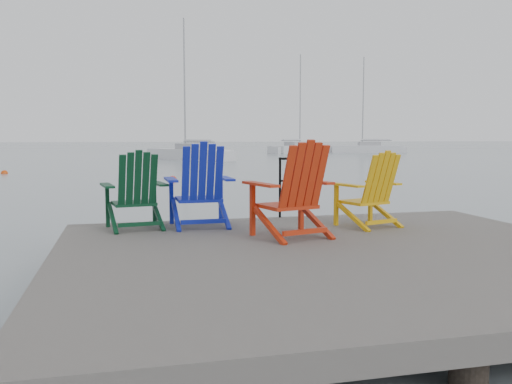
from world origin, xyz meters
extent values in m
plane|color=gray|center=(0.00, 0.00, 0.00)|extent=(400.00, 400.00, 0.00)
cube|color=#2E2A28|center=(0.00, 0.00, 0.40)|extent=(6.00, 5.00, 0.20)
cylinder|color=black|center=(-2.70, 2.20, -0.30)|extent=(0.26, 0.26, 1.20)
cylinder|color=black|center=(0.00, 2.20, -0.30)|extent=(0.26, 0.26, 1.20)
cylinder|color=black|center=(2.70, 2.20, -0.30)|extent=(0.26, 0.26, 1.20)
cylinder|color=black|center=(0.03, 2.45, 0.95)|extent=(0.04, 0.04, 0.90)
cylinder|color=black|center=(0.47, 2.45, 0.95)|extent=(0.04, 0.04, 0.90)
cylinder|color=black|center=(0.25, 2.45, 1.38)|extent=(0.48, 0.04, 0.04)
cylinder|color=black|center=(0.25, 2.45, 1.05)|extent=(0.44, 0.03, 0.03)
cube|color=#09321B|center=(-2.11, 2.03, 0.83)|extent=(0.60, 0.55, 0.04)
cube|color=#09321B|center=(-2.45, 2.17, 0.78)|extent=(0.06, 0.06, 0.56)
cube|color=#09321B|center=(-1.83, 2.27, 0.78)|extent=(0.06, 0.06, 0.56)
cube|color=#09321B|center=(-2.44, 1.95, 1.08)|extent=(0.21, 0.62, 0.03)
cube|color=#09321B|center=(-1.77, 2.06, 1.08)|extent=(0.21, 0.62, 0.03)
cube|color=#09321B|center=(-2.06, 1.70, 1.16)|extent=(0.53, 0.33, 0.69)
cube|color=#0F1EA4|center=(-1.25, 2.03, 0.86)|extent=(0.59, 0.53, 0.04)
cube|color=#0F1EA4|center=(-1.60, 2.24, 0.81)|extent=(0.06, 0.06, 0.62)
cube|color=#0F1EA4|center=(-0.90, 2.25, 0.81)|extent=(0.06, 0.06, 0.62)
cube|color=#0F1EA4|center=(-1.62, 2.00, 1.13)|extent=(0.14, 0.67, 0.03)
cube|color=#0F1EA4|center=(-0.87, 2.01, 1.13)|extent=(0.14, 0.67, 0.03)
cube|color=#0F1EA4|center=(-1.24, 1.67, 1.23)|extent=(0.55, 0.29, 0.76)
cube|color=#B2260D|center=(-0.31, 0.98, 0.87)|extent=(0.72, 0.67, 0.04)
cube|color=#B2260D|center=(-0.71, 1.10, 0.82)|extent=(0.07, 0.07, 0.63)
cube|color=#B2260D|center=(-0.03, 1.29, 0.82)|extent=(0.07, 0.07, 0.63)
cube|color=#B2260D|center=(-0.68, 0.86, 1.15)|extent=(0.31, 0.70, 0.03)
cube|color=#B2260D|center=(0.06, 1.06, 1.15)|extent=(0.31, 0.70, 0.03)
cube|color=#B2260D|center=(-0.22, 0.62, 1.24)|extent=(0.61, 0.42, 0.77)
cube|color=#DAA00C|center=(0.93, 1.47, 0.82)|extent=(0.64, 0.60, 0.04)
cube|color=#DAA00C|center=(0.57, 1.57, 0.78)|extent=(0.06, 0.06, 0.56)
cube|color=#DAA00C|center=(1.16, 1.75, 0.78)|extent=(0.06, 0.06, 0.56)
cube|color=#DAA00C|center=(0.61, 1.35, 1.07)|extent=(0.29, 0.61, 0.03)
cube|color=#DAA00C|center=(1.25, 1.55, 1.07)|extent=(0.29, 0.61, 0.03)
cube|color=#DAA00C|center=(1.02, 1.17, 1.15)|extent=(0.54, 0.39, 0.68)
cube|color=silver|center=(2.64, 36.33, 0.25)|extent=(5.96, 7.75, 1.10)
cube|color=#9E9EA3|center=(2.85, 35.99, 0.95)|extent=(2.48, 2.77, 0.55)
cylinder|color=gray|center=(2.43, 36.66, 5.73)|extent=(0.12, 0.12, 9.86)
cube|color=silver|center=(16.38, 51.43, 0.25)|extent=(7.55, 6.31, 1.10)
cube|color=#9E9EA3|center=(16.06, 51.20, 0.95)|extent=(2.75, 2.55, 0.55)
cylinder|color=gray|center=(16.69, 51.67, 5.72)|extent=(0.12, 0.12, 9.84)
cube|color=silver|center=(23.96, 50.38, 0.25)|extent=(7.98, 3.74, 1.10)
cube|color=#9E9EA3|center=(24.34, 50.29, 0.95)|extent=(2.58, 1.90, 0.55)
cylinder|color=gray|center=(23.58, 50.47, 5.63)|extent=(0.12, 0.12, 9.65)
sphere|color=red|center=(-0.35, 16.38, 0.00)|extent=(0.34, 0.34, 0.34)
sphere|color=#D4420C|center=(-7.68, 22.16, 0.00)|extent=(0.33, 0.33, 0.33)
sphere|color=#F6310E|center=(10.70, 32.58, 0.00)|extent=(0.32, 0.32, 0.32)
sphere|color=red|center=(3.17, 31.94, 0.00)|extent=(0.40, 0.40, 0.40)
camera|label=1|loc=(-2.23, -5.27, 1.70)|focal=38.00mm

